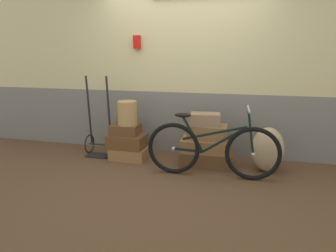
{
  "coord_description": "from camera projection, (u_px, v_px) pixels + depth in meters",
  "views": [
    {
      "loc": [
        0.9,
        -3.82,
        1.6
      ],
      "look_at": [
        -0.08,
        0.18,
        0.58
      ],
      "focal_mm": 31.87,
      "sensor_mm": 36.0,
      "label": 1
    }
  ],
  "objects": [
    {
      "name": "ground",
      "position": [
        171.0,
        171.0,
        4.2
      ],
      "size": [
        9.19,
        5.2,
        0.06
      ],
      "primitive_type": "cube",
      "color": "#513823"
    },
    {
      "name": "suitcase_4",
      "position": [
        205.0,
        145.0,
        4.29
      ],
      "size": [
        0.67,
        0.44,
        0.19
      ],
      "primitive_type": "cube",
      "rotation": [
        0.0,
        0.0,
        0.04
      ],
      "color": "olive",
      "rests_on": "suitcase_3"
    },
    {
      "name": "suitcase_2",
      "position": [
        126.0,
        129.0,
        4.52
      ],
      "size": [
        0.42,
        0.35,
        0.15
      ],
      "primitive_type": "cube",
      "rotation": [
        0.0,
        0.0,
        0.02
      ],
      "color": "brown",
      "rests_on": "suitcase_1"
    },
    {
      "name": "suitcase_0",
      "position": [
        130.0,
        153.0,
        4.6
      ],
      "size": [
        0.56,
        0.44,
        0.18
      ],
      "primitive_type": "cube",
      "rotation": [
        0.0,
        0.0,
        -0.04
      ],
      "color": "olive",
      "rests_on": "ground"
    },
    {
      "name": "suitcase_3",
      "position": [
        206.0,
        158.0,
        4.33
      ],
      "size": [
        0.75,
        0.44,
        0.21
      ],
      "primitive_type": "cube",
      "rotation": [
        0.0,
        0.0,
        0.03
      ],
      "color": "brown",
      "rests_on": "ground"
    },
    {
      "name": "station_building",
      "position": [
        184.0,
        65.0,
        4.65
      ],
      "size": [
        7.19,
        0.74,
        2.79
      ],
      "color": "slate",
      "rests_on": "ground"
    },
    {
      "name": "suitcase_1",
      "position": [
        127.0,
        141.0,
        4.54
      ],
      "size": [
        0.56,
        0.4,
        0.2
      ],
      "primitive_type": "cube",
      "rotation": [
        0.0,
        0.0,
        -0.03
      ],
      "color": "brown",
      "rests_on": "suitcase_0"
    },
    {
      "name": "suitcase_6",
      "position": [
        205.0,
        119.0,
        4.17
      ],
      "size": [
        0.43,
        0.3,
        0.17
      ],
      "primitive_type": "cube",
      "rotation": [
        0.0,
        0.0,
        0.12
      ],
      "color": "#937051",
      "rests_on": "suitcase_5"
    },
    {
      "name": "wicker_basket",
      "position": [
        127.0,
        113.0,
        4.45
      ],
      "size": [
        0.29,
        0.29,
        0.35
      ],
      "primitive_type": "cylinder",
      "color": "#A8844C",
      "rests_on": "suitcase_2"
    },
    {
      "name": "bicycle",
      "position": [
        212.0,
        150.0,
        3.87
      ],
      "size": [
        1.73,
        0.46,
        0.94
      ],
      "color": "black",
      "rests_on": "ground"
    },
    {
      "name": "luggage_trolley",
      "position": [
        100.0,
        138.0,
        4.75
      ],
      "size": [
        0.42,
        0.37,
        1.25
      ],
      "color": "black",
      "rests_on": "ground"
    },
    {
      "name": "burlap_sack",
      "position": [
        267.0,
        150.0,
        4.06
      ],
      "size": [
        0.43,
        0.36,
        0.62
      ],
      "primitive_type": "ellipsoid",
      "color": "tan",
      "rests_on": "ground"
    },
    {
      "name": "suitcase_5",
      "position": [
        207.0,
        132.0,
        4.23
      ],
      "size": [
        0.55,
        0.33,
        0.2
      ],
      "primitive_type": "cube",
      "rotation": [
        0.0,
        0.0,
        0.0
      ],
      "color": "olive",
      "rests_on": "suitcase_4"
    }
  ]
}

